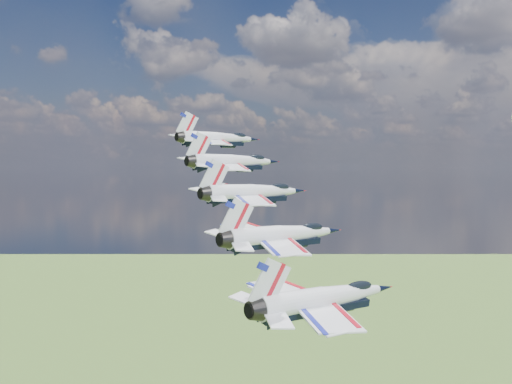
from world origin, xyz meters
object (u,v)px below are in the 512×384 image
Objects in this scene: jet_0 at (220,138)px; jet_2 at (256,192)px; jet_3 at (285,235)px; jet_4 at (327,298)px; jet_1 at (235,161)px.

jet_2 is (17.00, -15.01, -7.38)m from jet_0.
jet_3 reaches higher than jet_4.
jet_2 is 23.85m from jet_4.
jet_1 is at bearing 160.16° from jet_4.
jet_2 is at bearing -19.84° from jet_0.
jet_1 reaches higher than jet_3.
jet_2 reaches higher than jet_4.
jet_1 is at bearing 160.16° from jet_2.
jet_1 reaches higher than jet_4.
jet_3 is (17.00, -15.01, -7.38)m from jet_1.
jet_1 is 1.00× the size of jet_4.
jet_2 is (8.50, -7.50, -3.69)m from jet_1.
jet_1 is at bearing 160.16° from jet_3.
jet_4 is (8.50, -7.50, -3.69)m from jet_3.
jet_4 is at bearing -19.84° from jet_3.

